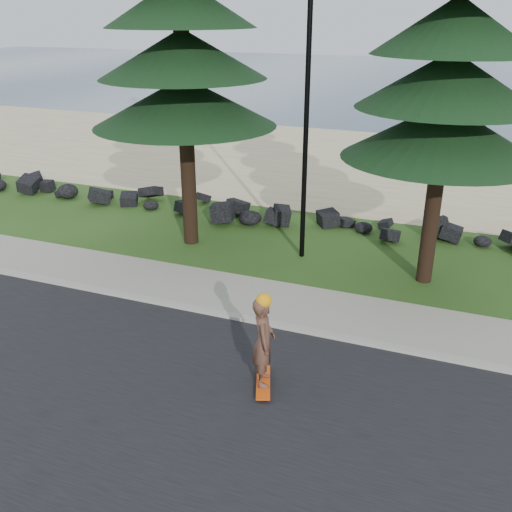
{
  "coord_description": "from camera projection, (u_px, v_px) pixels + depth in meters",
  "views": [
    {
      "loc": [
        4.27,
        -11.53,
        6.64
      ],
      "look_at": [
        -0.19,
        0.0,
        1.26
      ],
      "focal_mm": 40.0,
      "sensor_mm": 36.0,
      "label": 1
    }
  ],
  "objects": [
    {
      "name": "kerb",
      "position": [
        250.0,
        320.0,
        13.13
      ],
      "size": [
        160.0,
        0.2,
        0.1
      ],
      "primitive_type": "cube",
      "color": "#A9A798",
      "rests_on": "ground"
    },
    {
      "name": "seawall_boulders",
      "position": [
        323.0,
        229.0,
        18.71
      ],
      "size": [
        60.0,
        2.4,
        1.1
      ],
      "primitive_type": null,
      "color": "black",
      "rests_on": "ground"
    },
    {
      "name": "skateboarder",
      "position": [
        263.0,
        342.0,
        10.49
      ],
      "size": [
        0.62,
        1.09,
        1.98
      ],
      "rotation": [
        0.0,
        0.0,
        1.92
      ],
      "color": "#E64C0D",
      "rests_on": "ground"
    },
    {
      "name": "lamp_post",
      "position": [
        307.0,
        112.0,
        15.01
      ],
      "size": [
        0.25,
        0.14,
        8.14
      ],
      "color": "black",
      "rests_on": "ground"
    },
    {
      "name": "sidewalk",
      "position": [
        266.0,
        299.0,
        14.08
      ],
      "size": [
        160.0,
        2.0,
        0.08
      ],
      "primitive_type": "cube",
      "color": "#A09C86",
      "rests_on": "ground"
    },
    {
      "name": "ocean",
      "position": [
        440.0,
        80.0,
        57.52
      ],
      "size": [
        160.0,
        58.0,
        0.01
      ],
      "primitive_type": "cube",
      "color": "#345064",
      "rests_on": "ground"
    },
    {
      "name": "road",
      "position": [
        174.0,
        417.0,
        10.07
      ],
      "size": [
        160.0,
        7.0,
        0.02
      ],
      "primitive_type": "cube",
      "color": "black",
      "rests_on": "ground"
    },
    {
      "name": "beach_sand",
      "position": [
        373.0,
        165.0,
        26.32
      ],
      "size": [
        160.0,
        15.0,
        0.01
      ],
      "primitive_type": "cube",
      "color": "tan",
      "rests_on": "ground"
    },
    {
      "name": "ground",
      "position": [
        263.0,
        304.0,
        13.92
      ],
      "size": [
        160.0,
        160.0,
        0.0
      ],
      "primitive_type": "plane",
      "color": "#2A4B17",
      "rests_on": "ground"
    }
  ]
}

